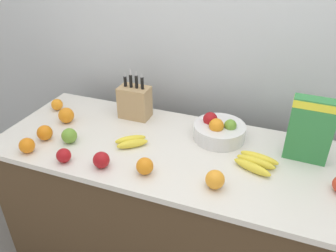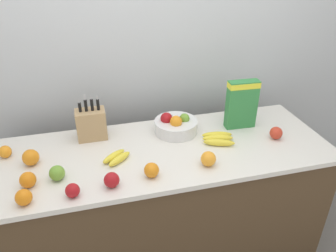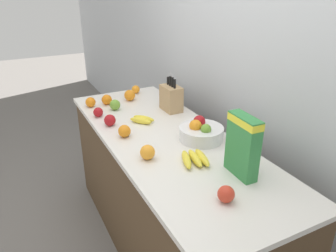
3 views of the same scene
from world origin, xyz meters
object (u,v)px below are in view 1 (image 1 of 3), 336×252
Objects in this scene: knife_block at (135,102)px; apple_leftmost at (69,136)px; cereal_box at (311,128)px; orange_mid_right at (145,166)px; orange_front_left at (27,146)px; orange_back_center at (215,179)px; orange_near_bowl at (66,115)px; banana_bunch_right at (256,162)px; orange_front_center at (57,105)px; orange_by_cereal at (45,133)px; apple_near_bananas at (64,156)px; banana_bunch_left at (131,142)px; apple_by_knife_block at (101,160)px; fruit_bowl at (219,130)px.

knife_block is 3.70× the size of apple_leftmost.
cereal_box reaches higher than orange_mid_right.
orange_mid_right reaches higher than orange_front_left.
orange_back_center is at bearing -132.34° from cereal_box.
orange_near_bowl is at bearing -149.30° from knife_block.
orange_front_center is (-1.22, 0.15, 0.01)m from banana_bunch_right.
orange_near_bowl is 1.11× the size of orange_by_cereal.
cereal_box is at bearing -5.86° from knife_block.
banana_bunch_right is at bearing -7.00° from orange_front_center.
orange_front_left is at bearing -175.13° from orange_mid_right.
cereal_box is 4.03× the size of orange_mid_right.
orange_by_cereal reaches higher than apple_near_bananas.
apple_by_knife_block reaches higher than banana_bunch_left.
apple_near_bananas is 0.89× the size of apple_by_knife_block.
orange_by_cereal is at bearing 87.68° from orange_front_left.
orange_mid_right is at bearing -26.54° from orange_front_center.
apple_by_knife_block is at bearing -135.98° from fruit_bowl.
knife_block is 3.54× the size of orange_back_center.
fruit_bowl is at bearing 9.21° from orange_near_bowl.
fruit_bowl is at bearing 177.84° from cereal_box.
knife_block is at bearing 56.96° from orange_front_left.
knife_block reaches higher than apple_by_knife_block.
knife_block is at bearing 111.78° from banana_bunch_left.
orange_near_bowl is (-0.22, 0.32, 0.01)m from apple_near_bananas.
orange_back_center is 0.92m from orange_by_cereal.
fruit_bowl reaches higher than orange_near_bowl.
banana_bunch_right is 1.11m from orange_front_left.
knife_block is 0.95m from cereal_box.
apple_by_knife_block is at bearing 3.43° from orange_front_left.
banana_bunch_left is 0.22m from apple_by_knife_block.
knife_block reaches higher than apple_leftmost.
apple_leftmost is at bearing 168.41° from orange_mid_right.
cereal_box is 0.97m from apple_by_knife_block.
orange_by_cereal is at bearing -88.65° from orange_near_bowl.
orange_by_cereal is (-1.27, -0.30, -0.13)m from cereal_box.
knife_block is at bearing 49.74° from orange_by_cereal.
cereal_box reaches higher than knife_block.
fruit_bowl reaches higher than orange_front_center.
orange_near_bowl reaches higher than orange_by_cereal.
orange_front_center is 0.46m from orange_front_left.
orange_front_center reaches higher than banana_bunch_right.
apple_by_knife_block is 0.53m from orange_back_center.
orange_front_left is (-0.34, -0.52, -0.06)m from knife_block.
orange_front_center is at bearing 162.14° from banana_bunch_left.
apple_near_bananas is at bearing -155.69° from cereal_box.
apple_leftmost is 0.79m from orange_back_center.
orange_near_bowl is at bearing 123.79° from apple_near_bananas.
apple_leftmost reaches higher than orange_front_left.
cereal_box is 3.99× the size of apple_leftmost.
orange_near_bowl is 1.27× the size of orange_front_center.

